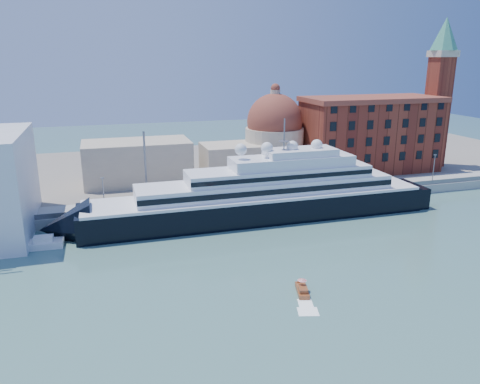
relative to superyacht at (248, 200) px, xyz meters
name	(u,v)px	position (x,y,z in m)	size (l,w,h in m)	color
ground	(273,259)	(-2.17, -23.00, -4.75)	(400.00, 400.00, 0.00)	#3D6A69
quay	(226,202)	(-2.17, 11.00, -3.50)	(180.00, 10.00, 2.50)	gray
land	(195,168)	(-2.17, 52.00, -3.75)	(260.00, 72.00, 2.00)	slate
quay_fence	(231,200)	(-2.17, 6.50, -1.65)	(180.00, 0.10, 1.20)	slate
superyacht	(248,200)	(0.00, 0.00, 0.00)	(92.03, 12.76, 27.50)	black
service_barge	(35,245)	(-46.10, -3.96, -4.02)	(11.38, 4.18, 2.53)	white
water_taxi	(302,290)	(-2.35, -36.71, -4.16)	(3.03, 5.41, 2.44)	brown
warehouse	(370,134)	(49.83, 29.00, 9.04)	(43.00, 19.00, 23.25)	maroon
campanile	(440,84)	(73.83, 29.00, 24.01)	(8.40, 8.40, 47.00)	maroon
church	(226,147)	(4.22, 34.72, 6.16)	(66.00, 18.00, 25.50)	beige
lamp_posts	(177,175)	(-14.84, 9.27, 5.09)	(120.80, 2.40, 18.00)	slate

